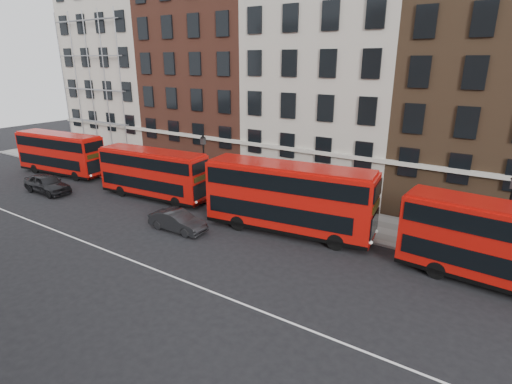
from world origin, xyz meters
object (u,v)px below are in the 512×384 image
Objects in this scene: bus_a at (60,153)px; car_rear at (47,184)px; bus_c at (288,197)px; car_front at (178,221)px; bus_b at (153,173)px; bus_d at (509,246)px.

bus_a is 6.31m from car_rear.
bus_a reaches higher than car_rear.
bus_c is at bearing -6.16° from bus_a.
bus_a is 20.21m from car_front.
car_front is (-6.37, -3.87, -1.83)m from bus_c.
bus_d is (25.31, 0.00, 0.13)m from bus_b.
bus_d is at bearing -7.48° from bus_c.
car_rear is (-34.13, -4.19, -1.50)m from bus_d.
bus_b is at bearing 172.48° from bus_c.
car_front is at bearing -17.24° from bus_a.
car_rear is at bearing -48.99° from bus_a.
car_front is at bearing -89.10° from car_rear.
car_rear is (-21.63, -4.18, -1.69)m from bus_c.
bus_d is 2.50× the size of car_front.
bus_c is 7.67m from car_front.
bus_c is at bearing -176.43° from bus_d.
car_rear is at bearing 89.18° from car_front.
car_rear is (4.51, -4.18, -1.42)m from bus_a.
bus_b is at bearing 57.00° from car_front.
bus_c is 12.50m from bus_d.
bus_b is 7.67m from car_front.
bus_a is at bearing 46.91° from car_rear.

